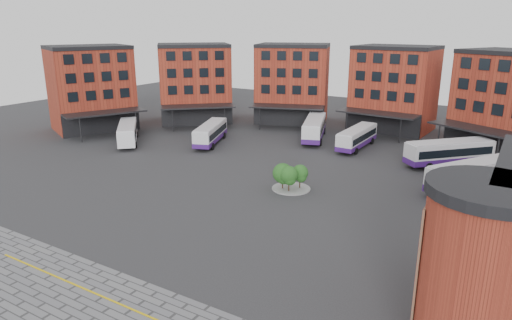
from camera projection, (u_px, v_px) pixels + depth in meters
The scene contains 10 objects.
ground at pixel (215, 223), 43.33m from camera, with size 160.00×160.00×0.00m, color #28282B.
yellow_line at pixel (117, 303), 30.85m from camera, with size 26.00×0.15×0.02m, color gold.
main_building at pixel (328, 93), 74.99m from camera, with size 94.14×42.48×14.60m.
tree_island at pixel (289, 176), 51.35m from camera, with size 4.40×4.40×3.08m.
bus_a at pixel (128, 131), 71.76m from camera, with size 9.54×9.82×3.15m.
bus_b at pixel (211, 133), 71.52m from camera, with size 6.34×11.30×3.13m.
bus_c at pixel (314, 128), 74.14m from camera, with size 6.64×12.53×3.46m.
bus_d at pixel (357, 137), 68.94m from camera, with size 2.97×10.99×3.08m.
bus_e at pixel (449, 152), 60.22m from camera, with size 10.39×10.63×3.41m.
bus_f at pixel (473, 176), 50.91m from camera, with size 8.94×11.77×3.43m.
Camera 1 is at (23.90, -32.06, 18.16)m, focal length 32.00 mm.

